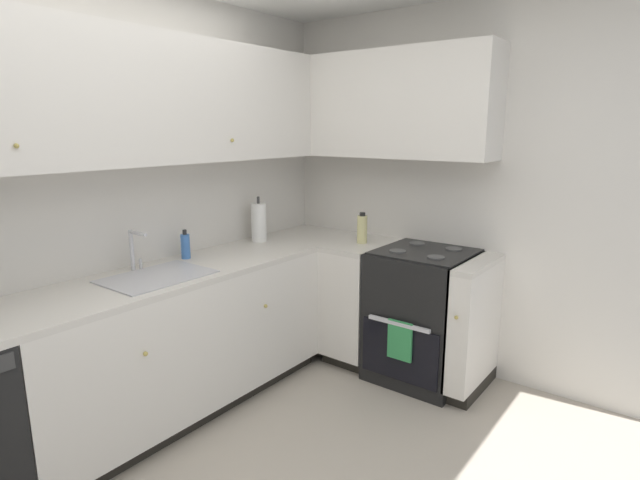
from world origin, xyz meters
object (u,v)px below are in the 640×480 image
(oven_range, at_px, (423,314))
(oil_bottle, at_px, (362,229))
(soap_bottle, at_px, (185,246))
(paper_towel_roll, at_px, (259,222))

(oven_range, relative_size, oil_bottle, 4.65)
(soap_bottle, distance_m, oil_bottle, 1.25)
(paper_towel_roll, bearing_deg, soap_bottle, 178.24)
(oven_range, distance_m, soap_bottle, 1.66)
(oil_bottle, bearing_deg, oven_range, -87.87)
(soap_bottle, xyz_separation_m, paper_towel_roll, (0.65, -0.02, 0.06))
(oven_range, bearing_deg, oil_bottle, 92.13)
(oven_range, bearing_deg, soap_bottle, 133.09)
(paper_towel_roll, bearing_deg, oil_bottle, -57.29)
(oven_range, relative_size, soap_bottle, 5.60)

